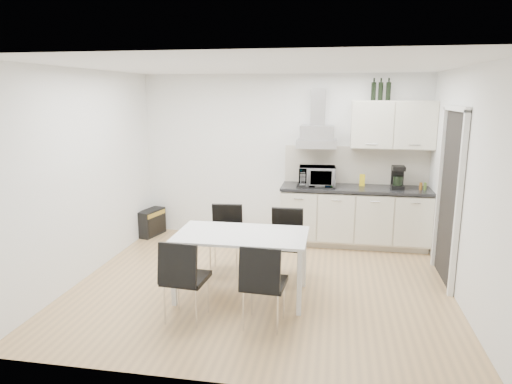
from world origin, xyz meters
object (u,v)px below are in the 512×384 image
(kitchenette, at_px, (357,192))
(chair_far_left, at_px, (225,240))
(dining_table, at_px, (242,240))
(guitar_amp, at_px, (151,222))
(chair_near_left, at_px, (186,279))
(chair_near_right, at_px, (264,284))
(chair_far_right, at_px, (285,245))
(floor_speaker, at_px, (230,225))

(kitchenette, distance_m, chair_far_left, 2.28)
(kitchenette, distance_m, dining_table, 2.50)
(dining_table, height_order, guitar_amp, dining_table)
(dining_table, bearing_deg, chair_near_left, -124.65)
(chair_near_right, height_order, guitar_amp, chair_near_right)
(guitar_amp, bearing_deg, kitchenette, 15.36)
(kitchenette, xyz_separation_m, guitar_amp, (-3.31, -0.08, -0.61))
(chair_far_right, bearing_deg, chair_far_left, -4.65)
(floor_speaker, bearing_deg, chair_far_right, -78.16)
(kitchenette, bearing_deg, guitar_amp, -178.53)
(kitchenette, bearing_deg, dining_table, -123.11)
(dining_table, distance_m, chair_near_right, 0.77)
(chair_near_left, bearing_deg, chair_far_right, 58.52)
(chair_far_right, xyz_separation_m, floor_speaker, (-1.10, 1.68, -0.27))
(chair_near_left, bearing_deg, floor_speaker, 98.56)
(kitchenette, xyz_separation_m, dining_table, (-1.36, -2.09, -0.16))
(chair_far_left, distance_m, floor_speaker, 1.67)
(chair_near_right, bearing_deg, chair_near_left, -175.62)
(dining_table, bearing_deg, guitar_amp, 133.80)
(chair_far_left, relative_size, chair_far_right, 1.00)
(kitchenette, xyz_separation_m, chair_far_right, (-0.92, -1.51, -0.39))
(chair_far_left, xyz_separation_m, chair_near_right, (0.71, -1.28, 0.00))
(dining_table, xyz_separation_m, chair_near_right, (0.36, -0.64, -0.23))
(chair_near_right, height_order, floor_speaker, chair_near_right)
(guitar_amp, bearing_deg, chair_far_left, -26.65)
(chair_near_right, bearing_deg, floor_speaker, 112.94)
(kitchenette, xyz_separation_m, chair_near_left, (-1.81, -2.74, -0.39))
(chair_near_right, bearing_deg, kitchenette, 73.30)
(dining_table, height_order, chair_far_right, chair_far_right)
(kitchenette, relative_size, chair_far_right, 2.86)
(chair_far_right, height_order, floor_speaker, chair_far_right)
(chair_far_right, distance_m, floor_speaker, 2.03)
(chair_far_right, relative_size, floor_speaker, 2.59)
(kitchenette, distance_m, chair_far_right, 1.81)
(floor_speaker, bearing_deg, chair_near_left, -107.18)
(kitchenette, relative_size, chair_near_right, 2.86)
(chair_far_right, xyz_separation_m, chair_near_right, (-0.08, -1.22, 0.00))
(kitchenette, distance_m, floor_speaker, 2.14)
(chair_near_right, bearing_deg, guitar_amp, 134.52)
(chair_far_left, distance_m, chair_far_right, 0.79)
(chair_near_left, relative_size, chair_near_right, 1.00)
(chair_far_left, height_order, guitar_amp, chair_far_left)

